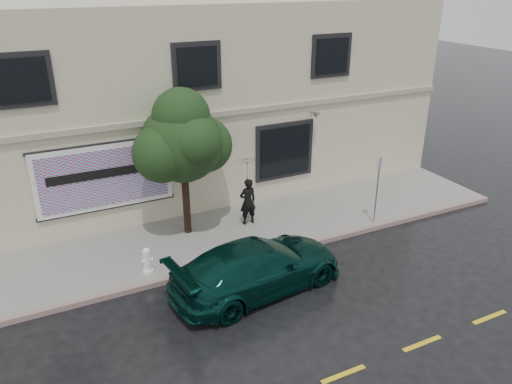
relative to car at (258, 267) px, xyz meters
name	(u,v)px	position (x,y,z in m)	size (l,w,h in m)	color
ground	(268,289)	(0.25, -0.13, -0.70)	(90.00, 90.00, 0.00)	black
sidewalk	(222,235)	(0.25, 3.12, -0.63)	(20.00, 3.50, 0.15)	gray
curb	(245,260)	(0.25, 1.37, -0.63)	(20.00, 0.18, 0.16)	slate
road_marking	(343,374)	(0.25, -3.63, -0.70)	(19.00, 0.12, 0.01)	gold
building	(164,95)	(0.25, 8.86, 2.80)	(20.00, 8.12, 7.00)	beige
billboard	(105,177)	(-2.95, 4.78, 1.35)	(4.30, 0.16, 2.20)	white
car	(258,267)	(0.00, 0.00, 0.00)	(2.13, 4.83, 1.41)	#072D29
pedestrian	(248,201)	(1.29, 3.37, 0.25)	(0.58, 0.38, 1.60)	black
umbrella	(248,170)	(1.29, 3.37, 1.38)	(0.89, 0.89, 0.66)	black
street_tree	(183,143)	(-0.72, 3.68, 2.46)	(2.42, 2.42, 4.24)	black
fire_hydrant	(147,260)	(-2.50, 1.90, -0.18)	(0.31, 0.29, 0.76)	white
sign_pole	(378,184)	(5.13, 1.57, 0.86)	(0.28, 0.10, 2.32)	#9C9DA5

